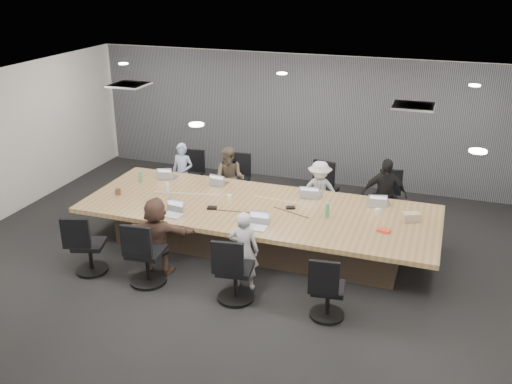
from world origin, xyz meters
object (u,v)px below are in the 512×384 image
(bottle_clear, at_px, (167,188))
(mug_brown, at_px, (118,192))
(chair_4, at_px, (90,249))
(person_5, at_px, (157,236))
(laptop_6, at_px, (256,228))
(stapler, at_px, (249,220))
(chair_5, at_px, (147,257))
(laptop_1, at_px, (219,183))
(bottle_green_left, at_px, (141,177))
(person_3, at_px, (384,195))
(laptop_0, at_px, (170,177))
(chair_2, at_px, (323,194))
(conference_table, at_px, (258,225))
(chair_3, at_px, (385,203))
(bottle_green_right, at_px, (327,211))
(person_2, at_px, (319,192))
(laptop_3, at_px, (380,204))
(chair_6, at_px, (235,274))
(laptop_5, at_px, (173,215))
(chair_0, at_px, (191,180))
(chair_1, at_px, (236,184))
(canvas_bag, at_px, (411,217))
(person_0, at_px, (183,174))
(chair_7, at_px, (328,293))
(laptop_2, at_px, (312,195))
(snack_packet, at_px, (384,231))
(person_1, at_px, (230,179))

(bottle_clear, relative_size, mug_brown, 1.80)
(chair_4, relative_size, person_5, 0.64)
(laptop_6, height_order, stapler, stapler)
(chair_5, xyz_separation_m, laptop_6, (1.44, 0.90, 0.31))
(laptop_1, xyz_separation_m, bottle_green_left, (-1.41, -0.43, 0.10))
(person_3, bearing_deg, laptop_0, 175.92)
(laptop_1, bearing_deg, laptop_0, 6.81)
(chair_4, bearing_deg, chair_2, 31.80)
(conference_table, bearing_deg, chair_3, 41.20)
(stapler, bearing_deg, person_3, 47.25)
(laptop_6, bearing_deg, bottle_green_right, 37.46)
(chair_5, xyz_separation_m, laptop_1, (0.16, 2.50, 0.31))
(stapler, bearing_deg, person_2, 71.64)
(laptop_3, xyz_separation_m, bottle_clear, (-3.68, -0.74, 0.09))
(chair_3, relative_size, person_5, 0.62)
(chair_6, bearing_deg, laptop_5, 140.08)
(stapler, bearing_deg, bottle_green_left, 159.90)
(laptop_1, xyz_separation_m, person_5, (-0.16, -2.15, -0.12))
(chair_0, height_order, laptop_5, laptop_5)
(bottle_green_right, height_order, stapler, bottle_green_right)
(conference_table, bearing_deg, bottle_green_right, -1.59)
(laptop_1, relative_size, bottle_green_left, 1.38)
(chair_1, relative_size, chair_5, 0.90)
(conference_table, relative_size, canvas_bag, 23.31)
(person_0, distance_m, canvas_bag, 4.70)
(conference_table, relative_size, laptop_3, 19.12)
(chair_2, relative_size, laptop_3, 2.64)
(laptop_3, bearing_deg, chair_0, -21.88)
(chair_4, xyz_separation_m, chair_7, (3.82, 0.00, -0.02))
(chair_4, relative_size, bottle_green_right, 3.38)
(canvas_bag, bearing_deg, bottle_clear, -177.25)
(chair_5, xyz_separation_m, laptop_2, (1.95, 2.50, 0.31))
(chair_1, distance_m, chair_7, 4.31)
(chair_3, bearing_deg, laptop_5, 26.59)
(laptop_3, distance_m, stapler, 2.35)
(laptop_3, height_order, snack_packet, snack_packet)
(person_2, height_order, bottle_clear, person_2)
(chair_6, distance_m, bottle_clear, 2.68)
(laptop_6, bearing_deg, person_2, 75.33)
(chair_4, bearing_deg, laptop_5, 24.48)
(chair_3, distance_m, person_0, 4.03)
(chair_3, bearing_deg, chair_5, 35.34)
(chair_3, relative_size, bottle_clear, 3.77)
(stapler, bearing_deg, chair_7, -34.09)
(laptop_2, bearing_deg, snack_packet, 135.18)
(person_3, distance_m, stapler, 2.72)
(laptop_2, bearing_deg, chair_6, 71.41)
(chair_1, relative_size, person_1, 0.62)
(person_5, bearing_deg, person_2, -137.70)
(chair_7, height_order, laptop_2, chair_7)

